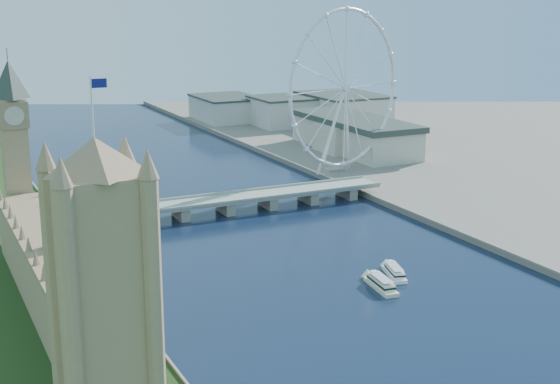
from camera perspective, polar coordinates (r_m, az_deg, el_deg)
victoria_tower at (r=222.74m, az=-12.81°, el=-7.41°), size 28.16×28.16×112.00m
parliament_range at (r=342.43m, az=-15.87°, el=-6.31°), size 24.00×200.00×70.00m
big_ben at (r=434.39m, az=-18.92°, el=4.32°), size 20.02×20.02×110.00m
westminster_bridge at (r=499.27m, az=-4.02°, el=-0.78°), size 220.00×22.00×9.50m
london_eye at (r=589.21m, az=4.78°, el=7.53°), size 113.60×39.12×124.30m
county_hall at (r=691.23m, az=5.43°, el=2.83°), size 54.00×144.00×35.00m
city_skyline at (r=750.29m, az=-8.75°, el=4.94°), size 505.00×280.00×32.00m
tour_boat_near at (r=375.95m, az=7.38°, el=-7.01°), size 10.98×29.19×6.28m
tour_boat_far at (r=392.84m, az=8.35°, el=-6.10°), size 14.06×27.27×5.81m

